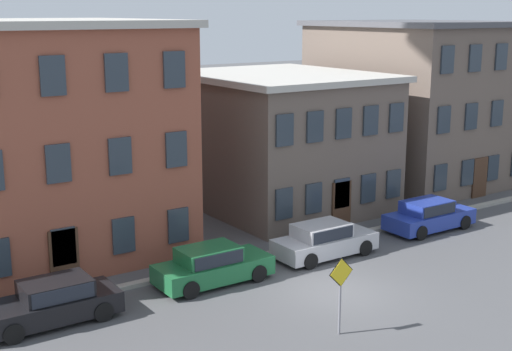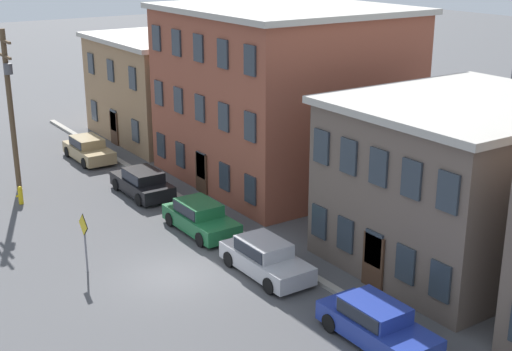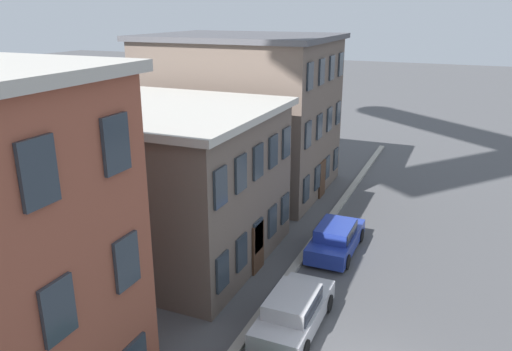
{
  "view_description": "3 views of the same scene",
  "coord_description": "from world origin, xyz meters",
  "px_view_note": "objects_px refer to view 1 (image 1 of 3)",
  "views": [
    {
      "loc": [
        -16.01,
        -18.49,
        9.93
      ],
      "look_at": [
        -0.25,
        4.86,
        3.42
      ],
      "focal_mm": 50.0,
      "sensor_mm": 36.0,
      "label": 1
    },
    {
      "loc": [
        23.58,
        -11.84,
        12.87
      ],
      "look_at": [
        1.64,
        2.96,
        4.15
      ],
      "focal_mm": 50.0,
      "sensor_mm": 36.0,
      "label": 2
    },
    {
      "loc": [
        -12.42,
        -1.56,
        10.76
      ],
      "look_at": [
        -0.78,
        3.43,
        6.53
      ],
      "focal_mm": 35.0,
      "sensor_mm": 36.0,
      "label": 3
    }
  ],
  "objects_px": {
    "car_black": "(52,301)",
    "caution_sign": "(341,284)",
    "car_green": "(212,264)",
    "car_silver": "(324,239)",
    "car_blue": "(428,214)"
  },
  "relations": [
    {
      "from": "car_green",
      "to": "caution_sign",
      "type": "xyz_separation_m",
      "value": [
        1.12,
        -5.98,
        0.95
      ]
    },
    {
      "from": "car_green",
      "to": "caution_sign",
      "type": "bearing_deg",
      "value": -79.37
    },
    {
      "from": "car_blue",
      "to": "car_green",
      "type": "bearing_deg",
      "value": -179.49
    },
    {
      "from": "car_black",
      "to": "car_silver",
      "type": "height_order",
      "value": "same"
    },
    {
      "from": "car_green",
      "to": "car_silver",
      "type": "distance_m",
      "value": 5.34
    },
    {
      "from": "car_green",
      "to": "car_silver",
      "type": "xyz_separation_m",
      "value": [
        5.34,
        -0.03,
        0.0
      ]
    },
    {
      "from": "car_black",
      "to": "car_blue",
      "type": "height_order",
      "value": "same"
    },
    {
      "from": "car_black",
      "to": "caution_sign",
      "type": "xyz_separation_m",
      "value": [
        7.16,
        -5.92,
        0.95
      ]
    },
    {
      "from": "car_blue",
      "to": "caution_sign",
      "type": "height_order",
      "value": "caution_sign"
    },
    {
      "from": "car_silver",
      "to": "car_blue",
      "type": "height_order",
      "value": "same"
    },
    {
      "from": "car_black",
      "to": "car_green",
      "type": "distance_m",
      "value": 6.04
    },
    {
      "from": "car_silver",
      "to": "caution_sign",
      "type": "bearing_deg",
      "value": -125.34
    },
    {
      "from": "car_black",
      "to": "car_green",
      "type": "bearing_deg",
      "value": 0.54
    },
    {
      "from": "car_black",
      "to": "caution_sign",
      "type": "bearing_deg",
      "value": -39.57
    },
    {
      "from": "car_silver",
      "to": "caution_sign",
      "type": "height_order",
      "value": "caution_sign"
    }
  ]
}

